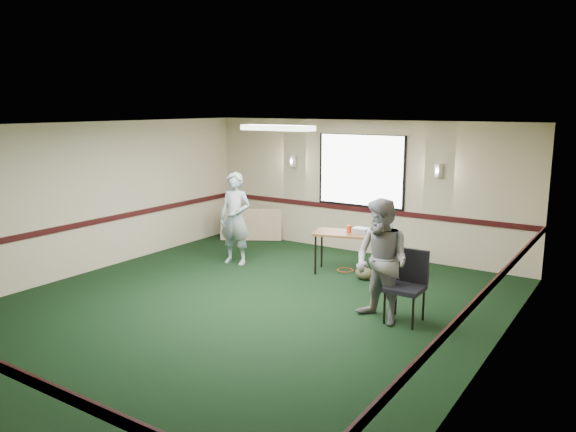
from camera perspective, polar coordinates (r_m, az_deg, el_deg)
The scene contains 13 objects.
ground at distance 8.50m, azimuth -4.88°, elevation -9.40°, with size 8.00×8.00×0.00m, color black.
room_shell at distance 9.82m, azimuth 2.64°, elevation 2.96°, with size 8.00×8.02×8.00m.
folding_table at distance 10.05m, azimuth 6.99°, elevation -2.04°, with size 1.61×1.00×0.75m.
projector at distance 10.06m, azimuth 7.38°, elevation -1.46°, with size 0.26×0.22×0.09m, color gray.
game_console at distance 10.10m, azimuth 9.33°, elevation -1.59°, with size 0.18×0.14×0.04m, color white.
red_cup at distance 10.05m, azimuth 6.21°, elevation -1.32°, with size 0.09×0.09×0.13m, color red.
water_bottle at distance 9.89m, azimuth 10.39°, elevation -1.38°, with size 0.07×0.07×0.22m, color #7FB0D1.
duffel_bag at distance 9.89m, azimuth 7.72°, elevation -5.79°, with size 0.32×0.24×0.22m, color #434126.
cable_coil at distance 10.41m, azimuth 5.83°, elevation -5.48°, with size 0.30×0.30×0.02m, color #D24C1A.
folded_table at distance 12.62m, azimuth -3.78°, elevation -0.88°, with size 1.37×0.06×0.71m, color tan.
conference_chair at distance 8.06m, azimuth 12.07°, elevation -6.36°, with size 0.49×0.51×1.00m.
person_left at distance 10.66m, azimuth -5.38°, elevation -0.24°, with size 0.64×0.42×1.76m, color #436794.
person_right at distance 7.85m, azimuth 9.49°, elevation -4.58°, with size 0.85×0.66×1.74m, color #6D8BAA.
Camera 1 is at (4.95, -6.24, 2.98)m, focal length 35.00 mm.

